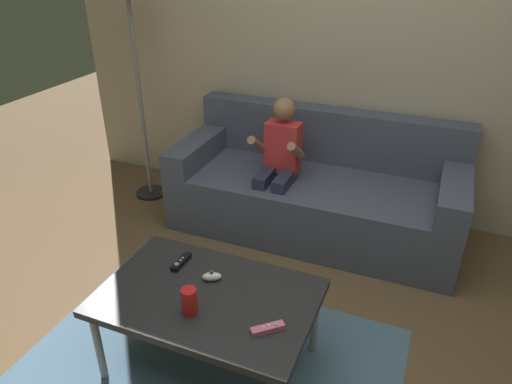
{
  "coord_description": "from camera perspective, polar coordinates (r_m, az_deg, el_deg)",
  "views": [
    {
      "loc": [
        0.54,
        -1.34,
        1.83
      ],
      "look_at": [
        -0.34,
        0.8,
        0.58
      ],
      "focal_mm": 33.34,
      "sensor_mm": 36.0,
      "label": 1
    }
  ],
  "objects": [
    {
      "name": "area_rug",
      "position": [
        2.47,
        -5.33,
        -19.63
      ],
      "size": [
        1.76,
        1.17,
        0.01
      ],
      "primitive_type": "cube",
      "color": "slate",
      "rests_on": "ground"
    },
    {
      "name": "soda_can",
      "position": [
        2.05,
        -7.98,
        -12.85
      ],
      "size": [
        0.07,
        0.07,
        0.12
      ],
      "primitive_type": "cylinder",
      "color": "red",
      "rests_on": "coffee_table"
    },
    {
      "name": "couch",
      "position": [
        3.32,
        7.23,
        0.12
      ],
      "size": [
        1.91,
        0.8,
        0.78
      ],
      "color": "#474C60",
      "rests_on": "ground"
    },
    {
      "name": "person_seated_on_couch",
      "position": [
        3.11,
        2.69,
        3.69
      ],
      "size": [
        0.31,
        0.39,
        0.94
      ],
      "color": "#282D47",
      "rests_on": "ground"
    },
    {
      "name": "wall_back",
      "position": [
        3.33,
        13.24,
        17.59
      ],
      "size": [
        4.49,
        0.05,
        2.5
      ],
      "primitive_type": "cube",
      "color": "#B2A38E",
      "rests_on": "ground"
    },
    {
      "name": "coffee_table",
      "position": [
        2.2,
        -5.79,
        -12.86
      ],
      "size": [
        0.96,
        0.63,
        0.43
      ],
      "color": "#232326",
      "rests_on": "ground"
    },
    {
      "name": "game_remote_pink_near_edge",
      "position": [
        1.99,
        1.43,
        -16.05
      ],
      "size": [
        0.13,
        0.12,
        0.03
      ],
      "color": "pink",
      "rests_on": "coffee_table"
    },
    {
      "name": "nunchuk_white",
      "position": [
        2.24,
        -5.32,
        -10.06
      ],
      "size": [
        0.1,
        0.08,
        0.05
      ],
      "color": "white",
      "rests_on": "coffee_table"
    },
    {
      "name": "game_remote_black_far_corner",
      "position": [
        2.36,
        -8.98,
        -8.29
      ],
      "size": [
        0.04,
        0.14,
        0.03
      ],
      "color": "black",
      "rests_on": "coffee_table"
    }
  ]
}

